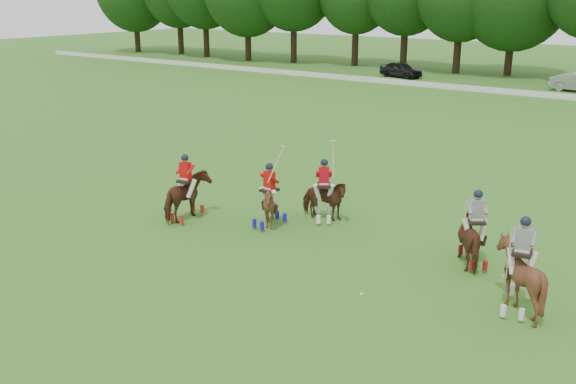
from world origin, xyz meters
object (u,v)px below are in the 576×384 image
Objects in this scene: polo_stripe_a at (474,238)px; polo_ball at (362,294)px; polo_stripe_b at (519,276)px; polo_red_b at (324,199)px; polo_red_c at (270,204)px; car_left at (401,70)px; polo_red_a at (187,196)px.

polo_stripe_a is 25.18× the size of polo_ball.
polo_stripe_b is at bearing -47.47° from polo_stripe_a.
polo_stripe_a is at bearing 65.96° from polo_ball.
polo_ball is at bearing -155.63° from polo_stripe_b.
polo_ball is at bearing -47.51° from polo_red_b.
polo_red_c is at bearing -125.80° from polo_red_b.
car_left is at bearing 109.89° from polo_red_c.
polo_stripe_a is at bearing -6.86° from polo_red_b.
polo_red_b is at bearing 54.20° from polo_red_c.
polo_ball is at bearing -28.22° from polo_red_c.
polo_stripe_b reaches higher than polo_ball.
polo_red_c is (-1.13, -1.57, 0.02)m from polo_red_b.
polo_red_a is 11.30m from polo_stripe_b.
polo_red_b is 5.86m from polo_ball.
polo_stripe_b is (1.87, -2.04, 0.09)m from polo_stripe_a.
polo_ball is (7.81, -1.62, -0.80)m from polo_red_a.
polo_red_c is at bearing 151.78° from polo_ball.
polo_ball is (18.88, -40.91, -0.66)m from car_left.
polo_red_b is 5.58m from polo_stripe_a.
polo_ball is at bearing -141.10° from car_left.
polo_red_a is 25.89× the size of polo_ball.
polo_stripe_a is at bearing -137.08° from car_left.
polo_stripe_b is (7.42, -2.71, 0.13)m from polo_red_b.
polo_red_b reaches higher than polo_stripe_a.
polo_red_b reaches higher than car_left.
polo_red_c is at bearing 172.43° from polo_stripe_b.
car_left is 1.69× the size of polo_stripe_b.
polo_red_c is 1.21× the size of polo_stripe_a.
polo_stripe_a is (9.43, 2.00, -0.03)m from polo_red_a.
polo_red_b is (3.89, 2.66, -0.08)m from polo_red_a.
polo_red_a reaches higher than car_left.
car_left is 1.52× the size of polo_red_b.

